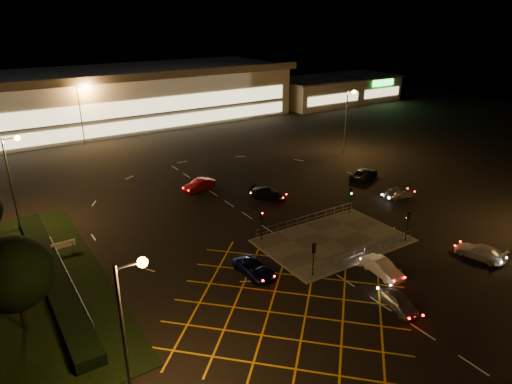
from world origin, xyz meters
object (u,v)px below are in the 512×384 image
signal_sw (314,253)px  signal_nw (262,219)px  signal_se (408,220)px  car_circ_red (199,185)px  signal_ne (351,195)px  car_approach_white (480,252)px  car_far_dkgrey (269,194)px  car_queue_white (382,268)px  car_near_silver (399,302)px  car_right_silver (398,193)px  car_east_grey (364,174)px  car_left_blue (254,268)px

signal_sw → signal_nw: (0.00, 7.99, 0.00)m
signal_se → car_circ_red: bearing=-65.3°
signal_ne → car_approach_white: signal_ne is taller
signal_se → car_far_dkgrey: (-5.13, 16.72, -1.70)m
car_far_dkgrey → car_circ_red: 9.34m
signal_ne → car_queue_white: signal_ne is taller
car_near_silver → car_right_silver: size_ratio=0.90×
signal_ne → car_approach_white: 14.41m
signal_se → signal_nw: (-12.00, 7.99, 0.00)m
signal_ne → car_east_grey: 12.56m
signal_ne → car_east_grey: size_ratio=0.61×
signal_ne → car_far_dkgrey: (-5.13, 8.73, -1.70)m
car_left_blue → car_east_grey: car_east_grey is taller
signal_sw → car_right_silver: bearing=-158.2°
car_far_dkgrey → car_approach_white: (8.33, -22.67, -0.01)m
signal_sw → car_left_blue: (-4.03, 3.07, -1.74)m
signal_ne → car_circ_red: (-11.01, 15.98, -1.65)m
signal_se → car_approach_white: bearing=118.3°
car_right_silver → car_east_grey: 7.50m
car_circ_red → car_near_silver: bearing=-7.6°
car_left_blue → car_east_grey: bearing=23.6°
signal_sw → car_approach_white: (15.21, -5.95, -1.72)m
car_circ_red → car_queue_white: bearing=-1.6°
signal_nw → car_right_silver: 20.46m
car_left_blue → signal_se: bearing=-12.9°
signal_se → car_left_blue: bearing=-10.8°
car_near_silver → car_right_silver: car_right_silver is taller
signal_sw → signal_nw: bearing=-90.0°
signal_sw → car_circ_red: size_ratio=0.72×
signal_nw → car_far_dkgrey: bearing=51.8°
signal_sw → car_far_dkgrey: bearing=-112.3°
signal_sw → car_east_grey: signal_sw is taller
car_approach_white → signal_nw: bearing=-53.8°
signal_ne → car_approach_white: bearing=-77.1°
car_right_silver → car_circ_red: 25.02m
signal_nw → car_east_grey: 23.24m
signal_sw → car_east_grey: size_ratio=0.61×
signal_sw → signal_se: same height
signal_ne → car_queue_white: size_ratio=0.76×
car_left_blue → car_right_silver: size_ratio=1.11×
car_near_silver → car_east_grey: bearing=65.0°
car_far_dkgrey → car_approach_white: bearing=-103.7°
car_left_blue → signal_nw: bearing=48.6°
car_approach_white → car_near_silver: bearing=-5.8°
signal_sw → signal_ne: 14.41m
signal_sw → car_east_grey: (21.92, 15.51, -1.65)m
signal_se → car_left_blue: signal_se is taller
car_queue_white → signal_se: bearing=29.8°
signal_sw → car_far_dkgrey: (6.87, 16.72, -1.70)m
signal_ne → car_circ_red: signal_ne is taller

